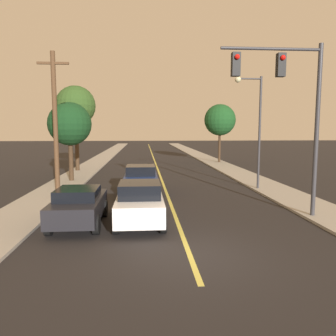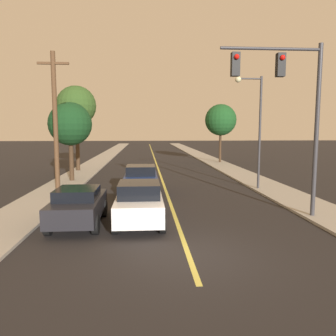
# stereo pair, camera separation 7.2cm
# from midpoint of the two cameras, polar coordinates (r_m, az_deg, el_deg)

# --- Properties ---
(ground_plane) EXTENTS (200.00, 200.00, 0.00)m
(ground_plane) POSITION_cam_midpoint_polar(r_m,az_deg,el_deg) (10.00, 3.52, -14.81)
(ground_plane) COLOR black
(road_surface) EXTENTS (10.58, 80.00, 0.01)m
(road_surface) POSITION_cam_midpoint_polar(r_m,az_deg,el_deg) (45.38, -2.70, 2.06)
(road_surface) COLOR black
(road_surface) RESTS_ON ground
(sidewalk_left) EXTENTS (2.50, 80.00, 0.12)m
(sidewalk_left) POSITION_cam_midpoint_polar(r_m,az_deg,el_deg) (45.66, -10.93, 2.05)
(sidewalk_left) COLOR #9E998E
(sidewalk_left) RESTS_ON ground
(sidewalk_right) EXTENTS (2.50, 80.00, 0.12)m
(sidewalk_right) POSITION_cam_midpoint_polar(r_m,az_deg,el_deg) (46.03, 5.47, 2.18)
(sidewalk_right) COLOR #9E998E
(sidewalk_right) RESTS_ON ground
(car_near_lane_front) EXTENTS (1.90, 4.09, 1.66)m
(car_near_lane_front) POSITION_cam_midpoint_polar(r_m,az_deg,el_deg) (12.85, -5.09, -6.01)
(car_near_lane_front) COLOR white
(car_near_lane_front) RESTS_ON ground
(car_near_lane_second) EXTENTS (1.95, 4.03, 1.65)m
(car_near_lane_second) POSITION_cam_midpoint_polar(r_m,az_deg,el_deg) (18.75, -4.87, -1.94)
(car_near_lane_second) COLOR navy
(car_near_lane_second) RESTS_ON ground
(car_outer_lane_front) EXTENTS (1.86, 3.85, 1.47)m
(car_outer_lane_front) POSITION_cam_midpoint_polar(r_m,az_deg,el_deg) (13.05, -15.42, -6.30)
(car_outer_lane_front) COLOR black
(car_outer_lane_front) RESTS_ON ground
(traffic_signal_mast) EXTENTS (4.10, 0.42, 6.92)m
(traffic_signal_mast) POSITION_cam_midpoint_polar(r_m,az_deg,el_deg) (14.13, 20.20, 11.70)
(traffic_signal_mast) COLOR #333338
(traffic_signal_mast) RESTS_ON ground
(streetlamp_right) EXTENTS (1.65, 0.36, 6.66)m
(streetlamp_right) POSITION_cam_midpoint_polar(r_m,az_deg,el_deg) (20.35, 14.60, 8.61)
(streetlamp_right) COLOR #333338
(streetlamp_right) RESTS_ON ground
(utility_pole_left) EXTENTS (1.60, 0.24, 7.52)m
(utility_pole_left) POSITION_cam_midpoint_polar(r_m,az_deg,el_deg) (18.18, -19.15, 7.51)
(utility_pole_left) COLOR #513823
(utility_pole_left) RESTS_ON ground
(tree_left_near) EXTENTS (3.39, 3.39, 7.29)m
(tree_left_near) POSITION_cam_midpoint_polar(r_m,az_deg,el_deg) (29.65, -15.85, 10.33)
(tree_left_near) COLOR #3D2B1C
(tree_left_near) RESTS_ON ground
(tree_left_far) EXTENTS (2.98, 2.98, 5.43)m
(tree_left_far) POSITION_cam_midpoint_polar(r_m,az_deg,el_deg) (23.75, -16.82, 7.30)
(tree_left_far) COLOR #3D2B1C
(tree_left_far) RESTS_ON ground
(tree_right_near) EXTENTS (3.39, 3.39, 6.29)m
(tree_right_near) POSITION_cam_midpoint_polar(r_m,az_deg,el_deg) (36.27, 8.98, 8.25)
(tree_right_near) COLOR #3D2B1C
(tree_right_near) RESTS_ON ground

